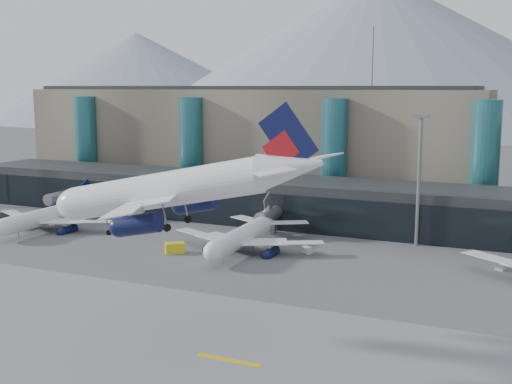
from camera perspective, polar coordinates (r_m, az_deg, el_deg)
ground at (r=97.04m, az=-9.23°, el=-9.29°), size 900.00×900.00×0.00m
runway_strip at (r=85.65m, az=-14.81°, el=-12.05°), size 400.00×40.00×0.04m
runway_markings at (r=85.64m, az=-14.81°, el=-12.03°), size 128.00×1.00×0.02m
concourse at (r=146.06m, az=3.12°, el=-0.85°), size 170.00×27.00×10.00m
terminal_main at (r=183.80m, az=-0.59°, el=4.57°), size 130.00×30.00×31.00m
teal_towers at (r=165.33m, az=0.29°, el=3.53°), size 116.40×19.40×46.00m
mountain_ridge at (r=458.34m, az=19.82°, el=10.69°), size 910.00×400.00×110.00m
lightmast_mid at (r=127.55m, az=14.29°, el=1.68°), size 3.00×1.20×25.60m
hero_jet at (r=75.35m, az=-6.00°, el=1.21°), size 36.32×37.44×12.05m
jet_parked_left at (r=148.35m, az=-17.48°, el=-1.51°), size 32.47×31.27×10.45m
jet_parked_mid at (r=122.99m, az=-0.79°, el=-3.27°), size 32.34×31.38×10.41m
veh_b at (r=141.73m, az=-10.54°, el=-3.08°), size 1.83×2.55×1.34m
veh_d at (r=117.65m, az=20.99°, el=-6.12°), size 1.99×2.72×1.39m
veh_f at (r=160.67m, az=-21.66°, el=-1.98°), size 2.43×4.02×2.14m
veh_g at (r=120.78m, az=4.55°, el=-5.16°), size 2.37×2.16×1.20m
veh_h at (r=121.34m, az=-7.22°, el=-4.95°), size 3.95×3.69×1.97m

